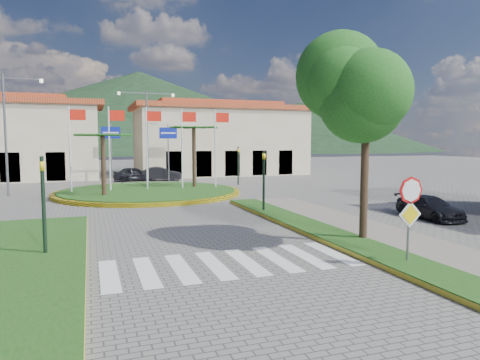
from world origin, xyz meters
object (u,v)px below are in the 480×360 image
object	(u,v)px
car_dark_b	(161,174)
stop_sign	(410,206)
roundabout_island	(149,192)
car_dark_a	(135,174)
deciduous_tree	(367,98)
white_van	(57,173)
car_side_right	(430,207)

from	to	relation	value
car_dark_b	stop_sign	bearing A→B (deg)	-164.78
roundabout_island	car_dark_a	world-z (taller)	roundabout_island
car_dark_a	car_dark_b	size ratio (longest dim) A/B	0.99
deciduous_tree	car_dark_a	size ratio (longest dim) A/B	1.78
roundabout_island	stop_sign	size ratio (longest dim) A/B	4.79
roundabout_island	white_van	size ratio (longest dim) A/B	2.81
deciduous_tree	white_van	size ratio (longest dim) A/B	1.50
deciduous_tree	car_dark_b	xyz separation A→B (m)	(-3.08, 27.00, -4.54)
car_dark_a	car_side_right	size ratio (longest dim) A/B	1.04
car_dark_a	deciduous_tree	bearing A→B (deg)	-170.38
stop_sign	roundabout_island	bearing A→B (deg)	103.73
white_van	car_dark_a	bearing A→B (deg)	-111.49
roundabout_island	car_dark_b	xyz separation A→B (m)	(2.41, 10.01, 0.47)
car_dark_a	roundabout_island	bearing A→B (deg)	177.89
stop_sign	deciduous_tree	size ratio (longest dim) A/B	0.39
car_dark_b	car_side_right	xyz separation A→B (m)	(8.93, -24.04, -0.11)
white_van	car_dark_b	size ratio (longest dim) A/B	1.17
car_dark_a	stop_sign	bearing A→B (deg)	-172.58
deciduous_tree	car_dark_b	distance (m)	27.56
stop_sign	car_dark_a	bearing A→B (deg)	99.00
deciduous_tree	car_side_right	bearing A→B (deg)	26.90
deciduous_tree	car_dark_a	xyz separation A→B (m)	(-5.40, 27.27, -4.52)
stop_sign	car_dark_a	xyz separation A→B (m)	(-4.80, 30.31, -1.14)
stop_sign	white_van	size ratio (longest dim) A/B	0.59
roundabout_island	car_dark_b	world-z (taller)	roundabout_island
roundabout_island	white_van	distance (m)	15.67
deciduous_tree	car_dark_a	world-z (taller)	deciduous_tree
roundabout_island	car_side_right	distance (m)	18.05
roundabout_island	deciduous_tree	distance (m)	18.55
stop_sign	car_dark_a	distance (m)	30.71
roundabout_island	car_side_right	size ratio (longest dim) A/B	3.47
car_side_right	white_van	bearing A→B (deg)	124.24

